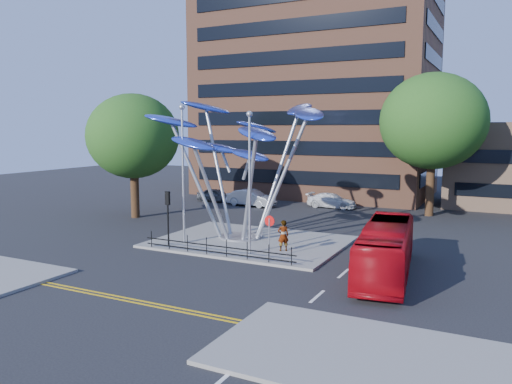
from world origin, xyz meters
The scene contains 19 objects.
ground centered at (0.00, 0.00, 0.00)m, with size 120.00×120.00×0.00m, color black.
traffic_island centered at (-1.00, 6.00, 0.07)m, with size 12.00×9.00×0.15m, color slate.
pavement_right centered at (11.00, -7.00, 0.07)m, with size 12.00×6.00×0.15m, color slate.
double_yellow_near centered at (0.00, -6.00, 0.01)m, with size 40.00×0.12×0.01m, color gold.
double_yellow_far centered at (0.00, -6.30, 0.01)m, with size 40.00×0.12×0.01m, color gold.
brick_tower centered at (-6.00, 32.00, 15.00)m, with size 25.00×15.00×30.00m, color brown.
tree_right centered at (8.00, 22.00, 8.04)m, with size 8.80×8.80×12.11m.
tree_left centered at (-14.00, 10.00, 6.79)m, with size 7.60×7.60×10.32m.
leaf_sculpture centered at (-2.07, 6.68, 6.87)m, with size 12.72×9.54×9.51m.
street_lamp_left centered at (-4.50, 3.50, 5.36)m, with size 0.36×0.36×8.80m.
street_lamp_right centered at (0.50, 3.00, 5.09)m, with size 0.36×0.36×8.30m.
traffic_light_island centered at (-5.00, 2.50, 2.61)m, with size 0.28×0.18×3.42m.
no_entry_sign_island centered at (2.00, 2.52, 1.82)m, with size 0.60×0.10×2.45m.
pedestrian_railing_front centered at (-1.00, 1.70, 0.55)m, with size 10.00×0.06×1.00m.
red_bus centered at (8.50, 2.61, 1.36)m, with size 2.28×9.76×2.72m, color #9E070F.
pedestrian centered at (2.01, 4.43, 1.09)m, with size 0.68×0.45×1.88m, color gray.
parked_car_left centered at (-12.59, 20.80, 0.68)m, with size 1.61×4.00×1.36m, color #414449.
parked_car_mid centered at (-8.09, 19.85, 0.80)m, with size 1.70×4.87×1.61m, color #B0B4B9.
parked_car_right centered at (-0.84, 22.38, 0.68)m, with size 1.90×4.68×1.36m, color silver.
Camera 1 is at (13.73, -22.43, 7.47)m, focal length 35.00 mm.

